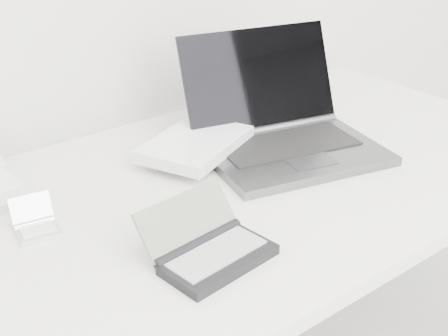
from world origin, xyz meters
TOP-DOWN VIEW (x-y plane):
  - desk at (0.00, 1.55)m, footprint 1.60×0.80m
  - laptop_large at (0.16, 1.62)m, footprint 0.56×0.44m
  - pda_silver at (-0.38, 1.61)m, footprint 0.09×0.09m
  - palmtop_charcoal at (-0.19, 1.35)m, footprint 0.20×0.18m

SIDE VIEW (x-z plane):
  - desk at x=0.00m, z-range 0.32..1.05m
  - pda_silver at x=-0.38m, z-range 0.71..0.77m
  - palmtop_charcoal at x=-0.19m, z-range 0.70..0.79m
  - laptop_large at x=0.16m, z-range 0.65..0.89m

